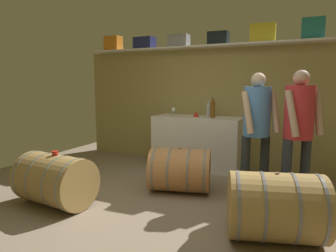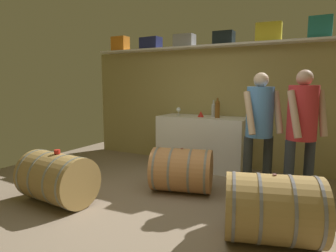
{
  "view_description": "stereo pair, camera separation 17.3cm",
  "coord_description": "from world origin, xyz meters",
  "px_view_note": "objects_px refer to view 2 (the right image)",
  "views": [
    {
      "loc": [
        1.46,
        -2.78,
        1.47
      ],
      "look_at": [
        -0.03,
        0.38,
        0.97
      ],
      "focal_mm": 31.89,
      "sensor_mm": 36.0,
      "label": 1
    },
    {
      "loc": [
        1.61,
        -2.7,
        1.47
      ],
      "look_at": [
        -0.03,
        0.38,
        0.97
      ],
      "focal_mm": 31.89,
      "sensor_mm": 36.0,
      "label": 2
    }
  ],
  "objects_px": {
    "toolcase_yellow": "(269,32)",
    "visitor_tasting": "(302,123)",
    "tasting_cup": "(57,152)",
    "toolcase_orange": "(120,44)",
    "toolcase_teal": "(320,28)",
    "work_cabinet": "(202,142)",
    "wine_barrel_flank": "(182,170)",
    "wine_barrel_near": "(57,178)",
    "wine_bottle_clear": "(213,110)",
    "wine_bottle_amber": "(217,109)",
    "toolcase_grey": "(184,41)",
    "red_funnel": "(201,114)",
    "toolcase_black": "(224,38)",
    "wine_barrel_far": "(273,209)",
    "winemaker_pouring": "(260,121)",
    "wine_glass": "(178,110)",
    "toolcase_navy": "(151,43)"
  },
  "relations": [
    {
      "from": "toolcase_teal",
      "to": "work_cabinet",
      "type": "distance_m",
      "value": 2.51
    },
    {
      "from": "work_cabinet",
      "to": "wine_barrel_flank",
      "type": "relative_size",
      "value": 1.64
    },
    {
      "from": "toolcase_orange",
      "to": "toolcase_yellow",
      "type": "distance_m",
      "value": 2.88
    },
    {
      "from": "wine_barrel_far",
      "to": "tasting_cup",
      "type": "bearing_deg",
      "value": 169.3
    },
    {
      "from": "wine_barrel_near",
      "to": "work_cabinet",
      "type": "bearing_deg",
      "value": 71.2
    },
    {
      "from": "toolcase_grey",
      "to": "red_funnel",
      "type": "distance_m",
      "value": 1.37
    },
    {
      "from": "toolcase_black",
      "to": "red_funnel",
      "type": "bearing_deg",
      "value": -138.92
    },
    {
      "from": "visitor_tasting",
      "to": "toolcase_teal",
      "type": "bearing_deg",
      "value": -139.31
    },
    {
      "from": "toolcase_orange",
      "to": "tasting_cup",
      "type": "height_order",
      "value": "toolcase_orange"
    },
    {
      "from": "toolcase_yellow",
      "to": "visitor_tasting",
      "type": "bearing_deg",
      "value": -64.25
    },
    {
      "from": "toolcase_grey",
      "to": "wine_bottle_amber",
      "type": "distance_m",
      "value": 1.41
    },
    {
      "from": "toolcase_orange",
      "to": "work_cabinet",
      "type": "relative_size",
      "value": 0.21
    },
    {
      "from": "toolcase_grey",
      "to": "toolcase_yellow",
      "type": "height_order",
      "value": "toolcase_yellow"
    },
    {
      "from": "toolcase_yellow",
      "to": "wine_bottle_clear",
      "type": "xyz_separation_m",
      "value": [
        -0.83,
        -0.14,
        -1.23
      ]
    },
    {
      "from": "red_funnel",
      "to": "wine_glass",
      "type": "bearing_deg",
      "value": 171.53
    },
    {
      "from": "toolcase_yellow",
      "to": "wine_barrel_near",
      "type": "distance_m",
      "value": 3.75
    },
    {
      "from": "toolcase_orange",
      "to": "toolcase_yellow",
      "type": "bearing_deg",
      "value": 0.77
    },
    {
      "from": "toolcase_navy",
      "to": "wine_bottle_clear",
      "type": "distance_m",
      "value": 1.79
    },
    {
      "from": "toolcase_black",
      "to": "red_funnel",
      "type": "relative_size",
      "value": 3.06
    },
    {
      "from": "toolcase_teal",
      "to": "tasting_cup",
      "type": "relative_size",
      "value": 4.4
    },
    {
      "from": "toolcase_yellow",
      "to": "tasting_cup",
      "type": "height_order",
      "value": "toolcase_yellow"
    },
    {
      "from": "toolcase_orange",
      "to": "red_funnel",
      "type": "relative_size",
      "value": 2.91
    },
    {
      "from": "toolcase_black",
      "to": "wine_glass",
      "type": "height_order",
      "value": "toolcase_black"
    },
    {
      "from": "toolcase_grey",
      "to": "wine_glass",
      "type": "relative_size",
      "value": 2.5
    },
    {
      "from": "toolcase_grey",
      "to": "visitor_tasting",
      "type": "xyz_separation_m",
      "value": [
        2.09,
        -1.11,
        -1.22
      ]
    },
    {
      "from": "toolcase_navy",
      "to": "toolcase_orange",
      "type": "bearing_deg",
      "value": -175.87
    },
    {
      "from": "wine_barrel_flank",
      "to": "tasting_cup",
      "type": "distance_m",
      "value": 1.62
    },
    {
      "from": "toolcase_black",
      "to": "wine_barrel_far",
      "type": "bearing_deg",
      "value": -62.2
    },
    {
      "from": "toolcase_grey",
      "to": "toolcase_teal",
      "type": "xyz_separation_m",
      "value": [
        2.17,
        0.0,
        0.05
      ]
    },
    {
      "from": "work_cabinet",
      "to": "wine_barrel_near",
      "type": "relative_size",
      "value": 1.63
    },
    {
      "from": "wine_barrel_flank",
      "to": "wine_glass",
      "type": "bearing_deg",
      "value": 103.41
    },
    {
      "from": "work_cabinet",
      "to": "wine_barrel_flank",
      "type": "height_order",
      "value": "work_cabinet"
    },
    {
      "from": "wine_barrel_far",
      "to": "tasting_cup",
      "type": "xyz_separation_m",
      "value": [
        -2.48,
        -0.27,
        0.32
      ]
    },
    {
      "from": "wine_bottle_clear",
      "to": "red_funnel",
      "type": "bearing_deg",
      "value": -145.93
    },
    {
      "from": "winemaker_pouring",
      "to": "toolcase_grey",
      "type": "bearing_deg",
      "value": -74.78
    },
    {
      "from": "wine_barrel_near",
      "to": "toolcase_black",
      "type": "bearing_deg",
      "value": 67.93
    },
    {
      "from": "toolcase_navy",
      "to": "work_cabinet",
      "type": "height_order",
      "value": "toolcase_navy"
    },
    {
      "from": "wine_bottle_amber",
      "to": "toolcase_black",
      "type": "bearing_deg",
      "value": 91.35
    },
    {
      "from": "wine_bottle_amber",
      "to": "wine_barrel_far",
      "type": "distance_m",
      "value": 2.44
    },
    {
      "from": "toolcase_grey",
      "to": "wine_barrel_far",
      "type": "bearing_deg",
      "value": -50.64
    },
    {
      "from": "red_funnel",
      "to": "toolcase_black",
      "type": "bearing_deg",
      "value": 42.0
    },
    {
      "from": "red_funnel",
      "to": "wine_barrel_near",
      "type": "bearing_deg",
      "value": -113.57
    },
    {
      "from": "toolcase_black",
      "to": "tasting_cup",
      "type": "height_order",
      "value": "toolcase_black"
    },
    {
      "from": "wine_barrel_near",
      "to": "winemaker_pouring",
      "type": "distance_m",
      "value": 2.65
    },
    {
      "from": "wine_bottle_clear",
      "to": "wine_bottle_amber",
      "type": "distance_m",
      "value": 0.17
    },
    {
      "from": "work_cabinet",
      "to": "tasting_cup",
      "type": "xyz_separation_m",
      "value": [
        -0.98,
        -2.29,
        0.2
      ]
    },
    {
      "from": "tasting_cup",
      "to": "winemaker_pouring",
      "type": "xyz_separation_m",
      "value": [
        2.1,
        1.44,
        0.34
      ]
    },
    {
      "from": "work_cabinet",
      "to": "winemaker_pouring",
      "type": "bearing_deg",
      "value": -37.39
    },
    {
      "from": "toolcase_orange",
      "to": "toolcase_teal",
      "type": "bearing_deg",
      "value": 0.77
    },
    {
      "from": "toolcase_yellow",
      "to": "winemaker_pouring",
      "type": "relative_size",
      "value": 0.24
    }
  ]
}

